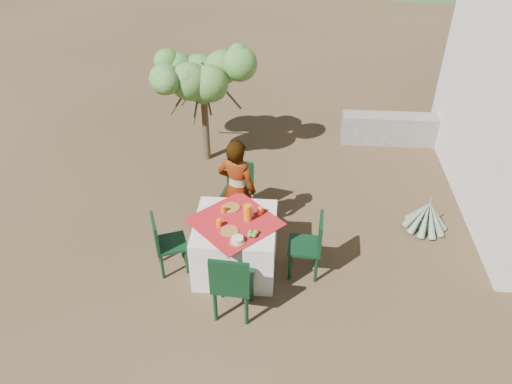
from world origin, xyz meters
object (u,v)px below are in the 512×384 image
at_px(shrub_tree, 207,82).
at_px(agave, 427,216).
at_px(chair_right, 311,243).
at_px(juice_pitcher, 248,213).
at_px(person, 237,189).
at_px(chair_far, 238,188).
at_px(chair_left, 165,242).
at_px(chair_near, 232,283).
at_px(table, 236,245).

height_order(shrub_tree, agave, shrub_tree).
xyz_separation_m(shrub_tree, agave, (3.39, -1.74, -1.20)).
height_order(chair_right, juice_pitcher, juice_pitcher).
relative_size(person, juice_pitcher, 6.80).
bearing_deg(chair_far, chair_left, -110.98).
bearing_deg(person, chair_near, 111.98).
bearing_deg(chair_near, shrub_tree, -72.90).
bearing_deg(chair_left, table, -104.58).
xyz_separation_m(chair_right, shrub_tree, (-1.70, 2.76, 0.93)).
xyz_separation_m(chair_near, person, (-0.10, 1.54, 0.21)).
bearing_deg(chair_far, chair_right, -34.86).
bearing_deg(juice_pitcher, chair_far, 102.76).
relative_size(chair_left, juice_pitcher, 3.79).
bearing_deg(juice_pitcher, chair_right, -5.72).
height_order(table, agave, table).
distance_m(agave, juice_pitcher, 2.74).
height_order(table, chair_near, chair_near).
height_order(table, person, person).
bearing_deg(juice_pitcher, agave, 20.54).
relative_size(table, chair_left, 1.54).
relative_size(shrub_tree, agave, 2.69).
height_order(shrub_tree, juice_pitcher, shrub_tree).
height_order(chair_near, person, person).
bearing_deg(table, chair_far, 94.30).
relative_size(agave, juice_pitcher, 3.00).
height_order(chair_right, shrub_tree, shrub_tree).
height_order(chair_left, agave, chair_left).
relative_size(chair_right, person, 0.59).
bearing_deg(chair_far, shrub_tree, 124.74).
xyz_separation_m(chair_left, chair_right, (1.85, 0.08, 0.02)).
distance_m(chair_right, juice_pitcher, 0.89).
xyz_separation_m(chair_far, chair_right, (1.04, -1.14, 0.00)).
distance_m(chair_far, person, 0.48).
bearing_deg(table, juice_pitcher, 17.90).
distance_m(chair_far, chair_left, 1.46).
xyz_separation_m(chair_near, juice_pitcher, (0.11, 0.88, 0.33)).
distance_m(chair_far, shrub_tree, 1.98).
bearing_deg(chair_left, chair_far, -55.20).
bearing_deg(juice_pitcher, table, -162.10).
relative_size(chair_right, agave, 1.33).
distance_m(table, shrub_tree, 3.01).
distance_m(chair_right, person, 1.27).
xyz_separation_m(table, chair_right, (0.96, -0.03, 0.11)).
bearing_deg(chair_near, person, -81.79).
bearing_deg(chair_left, person, -67.60).
distance_m(shrub_tree, agave, 4.00).
distance_m(table, chair_far, 1.12).
bearing_deg(shrub_tree, chair_near, -77.47).
bearing_deg(table, shrub_tree, 105.20).
bearing_deg(chair_near, chair_left, -32.82).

